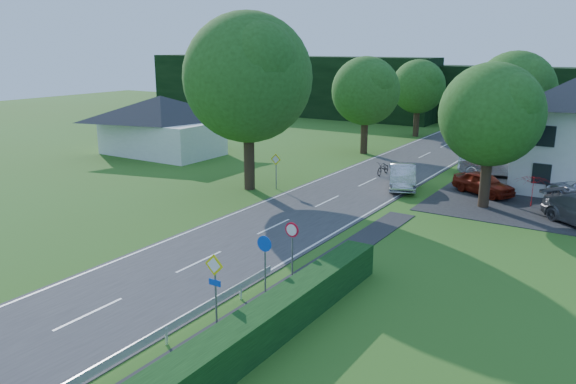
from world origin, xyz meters
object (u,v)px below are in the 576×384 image
Objects in this scene: parked_car_red at (483,183)px; motorcycle at (383,168)px; parasol at (532,191)px; streetlight at (490,129)px; moving_car at (402,177)px; parked_car_silver_a at (494,165)px.

motorcycle is at bearing 102.78° from parked_car_red.
motorcycle is at bearing 163.18° from parasol.
motorcycle is 8.00m from parked_car_red.
moving_car is (-5.36, -0.36, -3.63)m from streetlight.
moving_car is at bearing 130.96° from parked_car_red.
parasol is at bearing -9.91° from streetlight.
moving_car is at bearing -176.17° from streetlight.
motorcycle is 8.15m from parked_car_silver_a.
moving_car is at bearing -48.08° from motorcycle.
motorcycle is (-2.75, 3.18, -0.31)m from moving_car.
parked_car_red is (7.79, -1.84, 0.23)m from motorcycle.
streetlight is 3.78× the size of parasol.
motorcycle is at bearing 105.39° from parked_car_silver_a.
streetlight is at bearing -135.57° from parked_car_red.
parked_car_silver_a is (-0.66, 5.76, 0.13)m from parked_car_red.
parasol is at bearing -88.89° from parked_car_red.
streetlight reaches higher than parasol.
parked_car_red is at bearing 173.04° from parked_car_silver_a.
parked_car_silver_a is at bearing 29.91° from motorcycle.
parasol is (3.19, -1.48, 0.24)m from parked_car_red.
parked_car_silver_a reaches higher than parked_car_red.
parked_car_silver_a is (4.38, 7.11, 0.05)m from moving_car.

